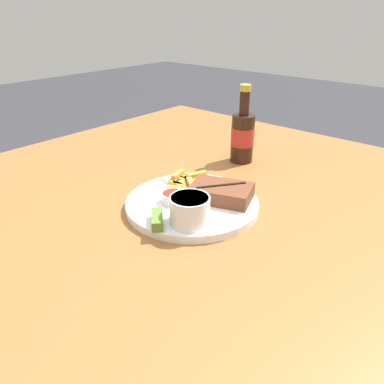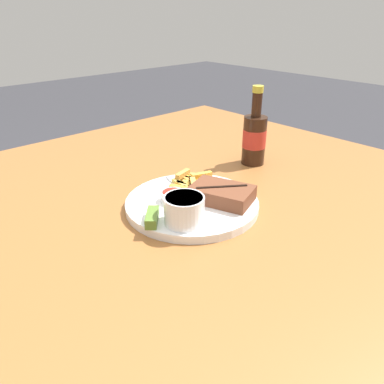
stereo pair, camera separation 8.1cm
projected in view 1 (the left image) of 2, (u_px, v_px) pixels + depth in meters
The scene contains 10 objects.
dining_table at pixel (192, 233), 0.85m from camera, with size 1.32×1.37×0.75m.
dinner_plate at pixel (192, 204), 0.82m from camera, with size 0.29×0.29×0.02m.
steak_portion at pixel (221, 192), 0.82m from camera, with size 0.15×0.13×0.03m.
fries_pile at pixel (189, 182), 0.88m from camera, with size 0.11×0.12×0.02m.
coleslaw_cup at pixel (190, 209), 0.72m from camera, with size 0.08×0.08×0.06m.
dipping_sauce_cup at pixel (173, 197), 0.80m from camera, with size 0.05×0.05×0.02m.
pickle_spear at pixel (157, 219), 0.72m from camera, with size 0.06×0.06×0.02m.
fork_utensil at pixel (175, 187), 0.87m from camera, with size 0.13×0.05×0.00m.
knife_utensil at pixel (209, 197), 0.82m from camera, with size 0.02×0.17×0.01m.
beer_bottle at pixel (243, 135), 1.04m from camera, with size 0.06×0.06×0.21m.
Camera 1 is at (0.47, -0.55, 1.14)m, focal length 35.00 mm.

